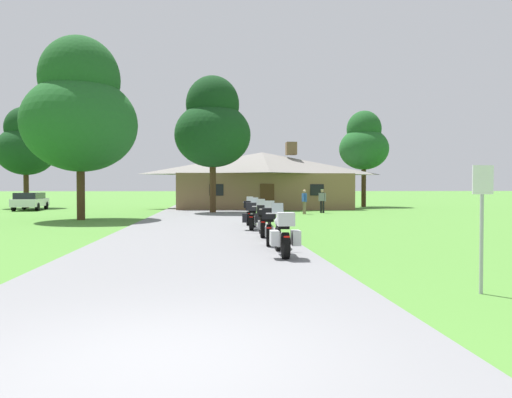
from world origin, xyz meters
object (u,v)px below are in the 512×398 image
at_px(tree_left_near, 80,111).
at_px(metal_signpost_roadside, 482,213).
at_px(motorcycle_silver_nearest_to_camera, 283,234).
at_px(motorcycle_white_fourth_in_row, 253,216).
at_px(parked_white_suv_far_left, 30,200).
at_px(motorcycle_yellow_farthest_in_row, 249,213).
at_px(tree_right_of_lodge, 364,143).
at_px(bystander_gray_shirt_near_lodge, 322,200).
at_px(motorcycle_yellow_second_in_row, 269,226).
at_px(bystander_blue_shirt_beside_signpost, 304,200).
at_px(tree_left_far, 26,144).
at_px(tree_by_lodge_front, 213,126).
at_px(motorcycle_yellow_third_in_row, 262,220).

bearing_deg(tree_left_near, metal_signpost_roadside, -58.88).
xyz_separation_m(motorcycle_silver_nearest_to_camera, motorcycle_white_fourth_in_row, (-0.10, 7.65, 0.00)).
bearing_deg(parked_white_suv_far_left, motorcycle_white_fourth_in_row, -56.86).
relative_size(motorcycle_white_fourth_in_row, parked_white_suv_far_left, 0.43).
bearing_deg(motorcycle_yellow_farthest_in_row, tree_right_of_lodge, 66.65).
relative_size(motorcycle_silver_nearest_to_camera, bystander_gray_shirt_near_lodge, 1.24).
distance_m(motorcycle_silver_nearest_to_camera, tree_left_near, 18.50).
relative_size(tree_left_near, parked_white_suv_far_left, 2.12).
bearing_deg(motorcycle_white_fourth_in_row, motorcycle_yellow_second_in_row, -79.44).
bearing_deg(tree_left_near, bystander_blue_shirt_beside_signpost, 18.09).
bearing_deg(bystander_gray_shirt_near_lodge, tree_left_far, 11.44).
xyz_separation_m(bystander_blue_shirt_beside_signpost, tree_by_lodge_front, (-6.16, 1.80, 5.17)).
bearing_deg(tree_by_lodge_front, tree_right_of_lodge, 35.77).
relative_size(bystander_gray_shirt_near_lodge, tree_right_of_lodge, 0.19).
bearing_deg(bystander_gray_shirt_near_lodge, motorcycle_white_fourth_in_row, 100.54).
bearing_deg(motorcycle_yellow_farthest_in_row, tree_left_near, 158.08).
bearing_deg(tree_left_far, tree_right_of_lodge, 0.14).
bearing_deg(tree_by_lodge_front, tree_left_far, 148.20).
height_order(metal_signpost_roadside, tree_left_far, tree_left_far).
relative_size(motorcycle_yellow_farthest_in_row, parked_white_suv_far_left, 0.44).
bearing_deg(tree_left_near, tree_right_of_lodge, 37.37).
bearing_deg(metal_signpost_roadside, tree_by_lodge_front, 99.79).
distance_m(motorcycle_silver_nearest_to_camera, motorcycle_yellow_second_in_row, 2.59).
relative_size(bystander_blue_shirt_beside_signpost, tree_right_of_lodge, 0.18).
height_order(motorcycle_white_fourth_in_row, bystander_blue_shirt_beside_signpost, bystander_blue_shirt_beside_signpost).
xyz_separation_m(motorcycle_white_fourth_in_row, metal_signpost_roadside, (2.80, -11.87, 0.74)).
height_order(motorcycle_yellow_farthest_in_row, parked_white_suv_far_left, parked_white_suv_far_left).
xyz_separation_m(motorcycle_silver_nearest_to_camera, bystander_gray_shirt_near_lodge, (6.00, 20.99, 0.34)).
xyz_separation_m(motorcycle_yellow_farthest_in_row, bystander_gray_shirt_near_lodge, (6.05, 10.77, 0.33)).
xyz_separation_m(motorcycle_yellow_farthest_in_row, tree_left_near, (-8.98, 4.97, 5.43)).
xyz_separation_m(bystander_blue_shirt_beside_signpost, parked_white_suv_far_left, (-20.66, 7.68, -0.15)).
bearing_deg(bystander_blue_shirt_beside_signpost, motorcycle_yellow_farthest_in_row, 141.12).
relative_size(bystander_gray_shirt_near_lodge, metal_signpost_roadside, 0.79).
distance_m(motorcycle_white_fourth_in_row, tree_right_of_lodge, 27.67).
bearing_deg(bystander_gray_shirt_near_lodge, motorcycle_yellow_second_in_row, 106.99).
height_order(motorcycle_yellow_second_in_row, tree_right_of_lodge, tree_right_of_lodge).
height_order(tree_left_far, parked_white_suv_far_left, tree_left_far).
xyz_separation_m(bystander_gray_shirt_near_lodge, bystander_blue_shirt_beside_signpost, (-1.56, -1.40, -0.02)).
xyz_separation_m(motorcycle_silver_nearest_to_camera, tree_by_lodge_front, (-1.72, 21.40, 5.49)).
bearing_deg(tree_right_of_lodge, bystander_gray_shirt_near_lodge, -121.48).
bearing_deg(bystander_gray_shirt_near_lodge, motorcycle_yellow_farthest_in_row, 95.79).
distance_m(tree_by_lodge_front, tree_left_near, 9.58).
height_order(motorcycle_white_fourth_in_row, parked_white_suv_far_left, parked_white_suv_far_left).
bearing_deg(motorcycle_yellow_third_in_row, tree_by_lodge_front, 99.14).
bearing_deg(tree_right_of_lodge, tree_left_far, -179.86).
bearing_deg(parked_white_suv_far_left, motorcycle_yellow_farthest_in_row, -52.77).
height_order(motorcycle_silver_nearest_to_camera, tree_by_lodge_front, tree_by_lodge_front).
distance_m(motorcycle_yellow_second_in_row, motorcycle_yellow_third_in_row, 2.35).
height_order(motorcycle_yellow_third_in_row, motorcycle_yellow_farthest_in_row, same).
xyz_separation_m(motorcycle_yellow_farthest_in_row, bystander_blue_shirt_beside_signpost, (4.49, 9.37, 0.31)).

